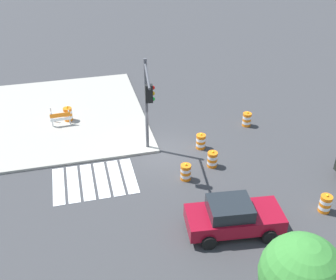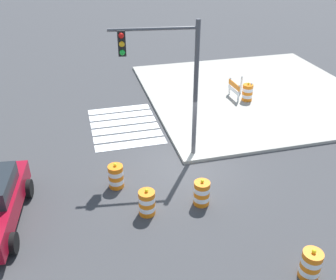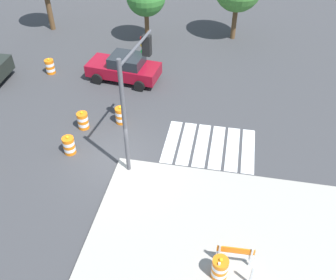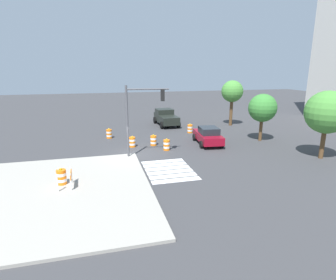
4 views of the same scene
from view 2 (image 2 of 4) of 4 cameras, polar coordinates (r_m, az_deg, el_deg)
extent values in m
plane|color=#38383A|center=(15.55, 2.35, -3.73)|extent=(120.00, 120.00, 0.00)
cube|color=#9E998E|center=(22.52, 12.76, 6.89)|extent=(12.00, 12.00, 0.15)
cube|color=silver|center=(16.97, -5.54, -0.69)|extent=(0.60, 3.20, 0.02)
cube|color=silver|center=(17.61, -5.96, 0.52)|extent=(0.60, 3.20, 0.02)
cube|color=silver|center=(18.27, -6.34, 1.64)|extent=(0.60, 3.20, 0.02)
cube|color=silver|center=(18.93, -6.69, 2.68)|extent=(0.60, 3.20, 0.02)
cube|color=silver|center=(19.59, -7.03, 3.65)|extent=(0.60, 3.20, 0.02)
cube|color=silver|center=(20.26, -7.34, 4.55)|extent=(0.60, 3.20, 0.02)
cylinder|color=black|center=(12.56, -22.27, -14.15)|extent=(0.68, 0.31, 0.66)
cylinder|color=black|center=(14.58, -20.19, -6.84)|extent=(0.68, 0.31, 0.66)
cylinder|color=orange|center=(11.90, 20.25, -18.29)|extent=(0.56, 0.56, 0.18)
cylinder|color=white|center=(11.77, 20.41, -17.70)|extent=(0.56, 0.56, 0.18)
cylinder|color=orange|center=(11.64, 20.57, -17.09)|extent=(0.56, 0.56, 0.18)
cylinder|color=white|center=(11.52, 20.73, -16.47)|extent=(0.56, 0.56, 0.18)
cylinder|color=orange|center=(11.39, 20.90, -15.84)|extent=(0.56, 0.56, 0.18)
sphere|color=yellow|center=(11.29, 21.04, -15.30)|extent=(0.12, 0.12, 0.12)
cylinder|color=orange|center=(14.43, -7.70, -6.58)|extent=(0.56, 0.56, 0.18)
cylinder|color=white|center=(14.33, -7.75, -6.01)|extent=(0.56, 0.56, 0.18)
cylinder|color=orange|center=(14.22, -7.80, -5.42)|extent=(0.56, 0.56, 0.18)
cylinder|color=white|center=(14.12, -7.85, -4.82)|extent=(0.56, 0.56, 0.18)
cylinder|color=orange|center=(14.02, -7.90, -4.22)|extent=(0.56, 0.56, 0.18)
sphere|color=yellow|center=(13.94, -7.94, -3.71)|extent=(0.12, 0.12, 0.12)
cylinder|color=orange|center=(13.57, 5.00, -9.12)|extent=(0.56, 0.56, 0.18)
cylinder|color=white|center=(13.46, 5.03, -8.53)|extent=(0.56, 0.56, 0.18)
cylinder|color=orange|center=(13.35, 5.07, -7.92)|extent=(0.56, 0.56, 0.18)
cylinder|color=white|center=(13.24, 5.10, -7.31)|extent=(0.56, 0.56, 0.18)
cylinder|color=orange|center=(13.13, 5.14, -6.68)|extent=(0.56, 0.56, 0.18)
sphere|color=yellow|center=(13.04, 5.17, -6.15)|extent=(0.12, 0.12, 0.12)
cylinder|color=orange|center=(13.13, -3.13, -10.58)|extent=(0.56, 0.56, 0.18)
cylinder|color=white|center=(13.02, -3.16, -9.98)|extent=(0.56, 0.56, 0.18)
cylinder|color=orange|center=(12.90, -3.18, -9.37)|extent=(0.56, 0.56, 0.18)
cylinder|color=white|center=(12.79, -3.20, -8.74)|extent=(0.56, 0.56, 0.18)
cylinder|color=orange|center=(12.68, -3.22, -8.11)|extent=(0.56, 0.56, 0.18)
sphere|color=yellow|center=(12.59, -3.24, -7.57)|extent=(0.12, 0.12, 0.12)
cylinder|color=orange|center=(21.26, 11.71, 6.09)|extent=(0.56, 0.56, 0.18)
cylinder|color=white|center=(21.19, 11.76, 6.54)|extent=(0.56, 0.56, 0.18)
cylinder|color=orange|center=(21.12, 11.81, 6.99)|extent=(0.56, 0.56, 0.18)
cylinder|color=white|center=(21.05, 11.86, 7.44)|extent=(0.56, 0.56, 0.18)
cylinder|color=orange|center=(20.98, 11.91, 7.89)|extent=(0.56, 0.56, 0.18)
sphere|color=yellow|center=(20.93, 11.95, 8.27)|extent=(0.12, 0.12, 0.12)
cube|color=silver|center=(20.81, 10.53, 6.92)|extent=(0.07, 0.07, 1.00)
cube|color=silver|center=(21.13, 12.24, 7.09)|extent=(0.07, 0.07, 1.00)
cube|color=silver|center=(21.72, 9.25, 8.03)|extent=(0.07, 0.07, 1.00)
cube|color=silver|center=(22.02, 10.91, 8.18)|extent=(0.07, 0.07, 1.00)
cube|color=orange|center=(21.16, 9.89, 8.11)|extent=(1.30, 0.10, 0.28)
cube|color=white|center=(21.27, 9.82, 7.36)|extent=(1.30, 0.10, 0.20)
cylinder|color=#4C4C51|center=(14.85, 4.15, 7.22)|extent=(0.18, 0.18, 5.50)
cylinder|color=#4C4C51|center=(13.87, -2.25, 16.31)|extent=(0.56, 3.19, 0.12)
cube|color=black|center=(13.95, -6.95, 14.28)|extent=(0.39, 0.33, 0.90)
sphere|color=red|center=(13.69, -7.02, 15.28)|extent=(0.20, 0.20, 0.20)
sphere|color=#F2A514|center=(13.76, -6.94, 14.07)|extent=(0.20, 0.20, 0.20)
sphere|color=green|center=(13.85, -6.86, 12.88)|extent=(0.20, 0.20, 0.20)
camera|label=1|loc=(23.60, -66.96, 25.76)|focal=43.90mm
camera|label=3|loc=(23.57, 35.24, 34.17)|focal=40.25mm
camera|label=4|loc=(34.48, -3.87, 27.00)|focal=29.52mm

